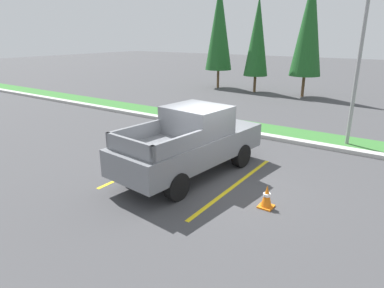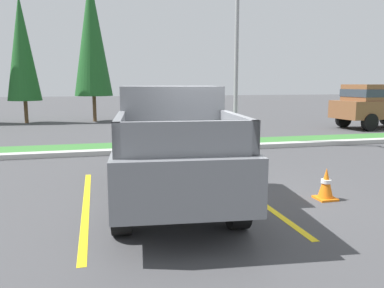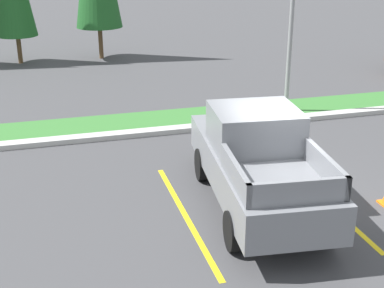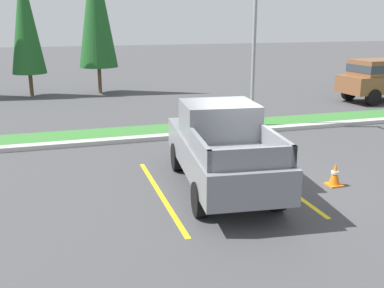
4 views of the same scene
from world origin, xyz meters
name	(u,v)px [view 2 (image 2 of 4)]	position (x,y,z in m)	size (l,w,h in m)	color
ground_plane	(213,197)	(0.00, 0.00, 0.00)	(120.00, 120.00, 0.00)	#424244
parking_line_near	(86,205)	(-2.36, 0.02, 0.00)	(0.12, 4.80, 0.01)	yellow
parking_line_far	(249,193)	(0.74, 0.02, 0.00)	(0.12, 4.80, 0.01)	yellow
curb_strip	(167,150)	(0.00, 5.00, 0.07)	(56.00, 0.40, 0.15)	#B2B2AD
grass_median	(161,146)	(0.00, 6.10, 0.03)	(56.00, 1.80, 0.06)	#387533
pickup_truck_main	(171,144)	(-0.81, 0.07, 1.04)	(2.43, 5.39, 2.10)	black
suv_distant	(379,102)	(11.18, 9.10, 1.24)	(4.76, 2.31, 2.10)	black
street_light	(238,35)	(2.62, 5.74, 3.77)	(0.24, 1.49, 6.45)	gray
cypress_tree_left_inner	(22,48)	(-5.84, 15.76, 4.00)	(1.77, 1.77, 6.80)	brown
cypress_tree_center	(92,35)	(-2.21, 15.76, 4.76)	(2.10, 2.10, 8.08)	brown
traffic_cone	(326,184)	(1.99, -0.67, 0.29)	(0.36, 0.36, 0.60)	orange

